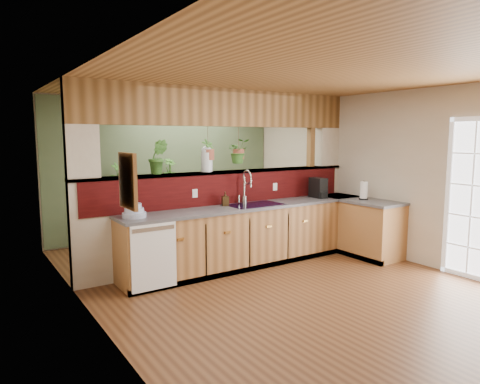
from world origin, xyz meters
TOP-DOWN VIEW (x-y plane):
  - ground at (0.00, 0.00)m, footprint 4.60×7.00m
  - ceiling at (0.00, 0.00)m, footprint 4.60×7.00m
  - wall_back at (0.00, 3.50)m, footprint 4.60×0.02m
  - wall_left at (-2.30, 0.00)m, footprint 0.02×7.00m
  - wall_right at (2.30, 0.00)m, footprint 0.02×7.00m
  - pass_through_partition at (0.03, 1.35)m, footprint 4.60×0.21m
  - pass_through_ledge at (0.00, 1.35)m, footprint 4.60×0.21m
  - header_beam at (0.00, 1.35)m, footprint 4.60×0.15m
  - sage_backwall at (0.00, 3.48)m, footprint 4.55×0.02m
  - countertop at (0.84, 0.87)m, footprint 4.14×1.52m
  - dishwasher at (-1.48, 0.66)m, footprint 0.58×0.03m
  - navy_sink at (0.25, 0.98)m, footprint 0.82×0.50m
  - framed_print at (-2.27, -0.80)m, footprint 0.04×0.35m
  - faucet at (0.19, 1.13)m, footprint 0.23×0.22m
  - dish_stack at (-1.60, 0.98)m, footprint 0.30×0.30m
  - soap_dispenser at (-0.17, 1.13)m, footprint 0.12×0.12m
  - coffee_maker at (1.55, 0.98)m, footprint 0.17×0.30m
  - paper_towel at (2.01, 0.43)m, footprint 0.14×0.14m
  - glass_jar at (-0.35, 1.35)m, footprint 0.17×0.17m
  - ledge_plant_left at (-1.11, 1.35)m, footprint 0.33×0.30m
  - hanging_plant_a at (-0.33, 1.35)m, footprint 0.23×0.18m
  - hanging_plant_b at (0.21, 1.35)m, footprint 0.41×0.38m
  - shelving_console at (-0.44, 3.25)m, footprint 1.70×0.62m
  - shelf_plant_a at (-1.07, 3.25)m, footprint 0.25×0.21m
  - shelf_plant_b at (-0.08, 3.25)m, footprint 0.30×0.30m
  - floor_plant at (0.41, 2.45)m, footprint 0.77×0.72m

SIDE VIEW (x-z plane):
  - ground at x=0.00m, z-range -0.01..0.01m
  - floor_plant at x=0.41m, z-range 0.00..0.70m
  - countertop at x=0.84m, z-range 0.00..0.90m
  - dishwasher at x=-1.48m, z-range 0.05..0.87m
  - shelving_console at x=-0.44m, z-range -0.05..1.05m
  - navy_sink at x=0.25m, z-range 0.73..0.91m
  - dish_stack at x=-1.60m, z-range 0.85..1.11m
  - soap_dispenser at x=-0.17m, z-range 0.90..1.11m
  - paper_towel at x=2.01m, z-range 0.89..1.19m
  - coffee_maker at x=1.55m, z-range 0.89..1.21m
  - faucet at x=0.19m, z-range 0.92..1.43m
  - pass_through_partition at x=0.03m, z-range -0.11..2.49m
  - shelf_plant_a at x=-1.07m, z-range 1.05..1.46m
  - shelf_plant_b at x=-0.08m, z-range 1.05..1.50m
  - wall_back at x=0.00m, z-range 0.00..2.60m
  - wall_left at x=-2.30m, z-range 0.00..2.60m
  - wall_right at x=2.30m, z-range 0.00..2.60m
  - sage_backwall at x=0.00m, z-range 0.02..2.58m
  - pass_through_ledge at x=0.00m, z-range 1.35..1.39m
  - framed_print at x=-2.27m, z-range 1.32..1.78m
  - glass_jar at x=-0.35m, z-range 1.39..1.77m
  - ledge_plant_left at x=-1.11m, z-range 1.39..1.87m
  - hanging_plant_a at x=-0.33m, z-range 1.55..2.05m
  - hanging_plant_b at x=0.21m, z-range 1.60..2.08m
  - header_beam at x=0.00m, z-range 2.05..2.60m
  - ceiling at x=0.00m, z-range 2.60..2.60m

